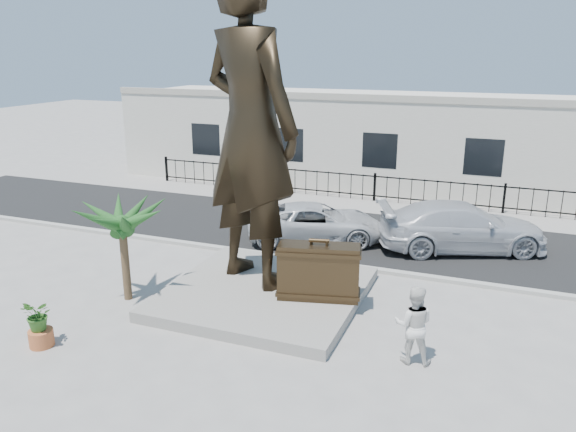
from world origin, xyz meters
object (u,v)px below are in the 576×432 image
(statue, at_px, (251,128))
(suitcase, at_px, (319,272))
(tourist, at_px, (413,325))
(car_white, at_px, (316,223))

(statue, bearing_deg, suitcase, -174.03)
(statue, relative_size, suitcase, 4.07)
(tourist, height_order, car_white, tourist)
(suitcase, distance_m, car_white, 5.49)
(suitcase, relative_size, car_white, 0.44)
(statue, height_order, tourist, statue)
(tourist, bearing_deg, car_white, -65.42)
(suitcase, height_order, car_white, suitcase)
(statue, relative_size, car_white, 1.78)
(car_white, bearing_deg, tourist, -167.91)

